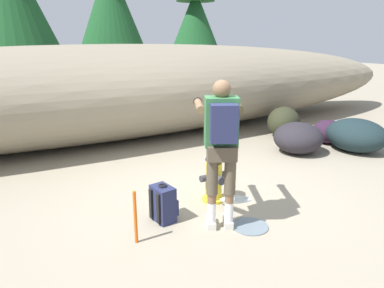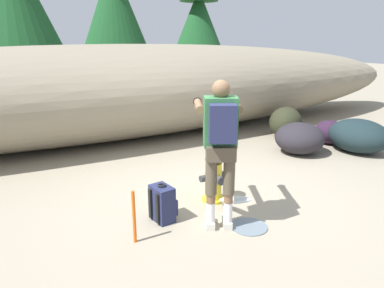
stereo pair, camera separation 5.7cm
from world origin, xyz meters
name	(u,v)px [view 2 (the right image)]	position (x,y,z in m)	size (l,w,h in m)	color
ground_plane	(208,199)	(0.00, 0.00, -0.02)	(56.00, 56.00, 0.04)	gray
dirt_embankment	(121,91)	(0.00, 3.75, 1.01)	(17.23, 3.20, 2.02)	gray
fire_hydrant	(214,179)	(0.02, -0.10, 0.32)	(0.40, 0.35, 0.69)	yellow
hydrant_water_jet	(237,206)	(0.02, -0.65, 0.16)	(0.43, 0.88, 0.40)	silver
utility_worker	(220,137)	(-0.26, -0.67, 1.09)	(0.79, 1.04, 1.70)	beige
spare_backpack	(163,204)	(-0.80, -0.26, 0.22)	(0.32, 0.33, 0.47)	#23284C
boulder_large	(300,138)	(2.57, 0.88, 0.30)	(0.93, 0.92, 0.59)	#262329
boulder_mid	(358,136)	(3.63, 0.40, 0.32)	(1.15, 0.94, 0.65)	#1A292D
boulder_small	(286,122)	(3.15, 1.89, 0.34)	(0.91, 0.72, 0.68)	#2A2C1C
boulder_outlier	(330,132)	(3.64, 1.06, 0.24)	(0.66, 0.68, 0.49)	#2C1A2E
pine_tree_right	(199,12)	(5.37, 9.74, 3.21)	(2.48, 2.48, 6.08)	#47331E
survey_stake	(134,217)	(-1.26, -0.56, 0.30)	(0.04, 0.04, 0.60)	#E55914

